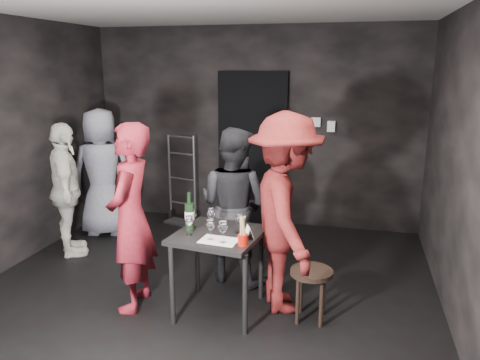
% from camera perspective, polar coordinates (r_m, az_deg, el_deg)
% --- Properties ---
extents(floor, '(4.50, 5.00, 0.02)m').
position_cam_1_polar(floor, '(4.57, -5.54, -14.78)').
color(floor, black).
rests_on(floor, ground).
extents(wall_back, '(4.50, 0.04, 2.70)m').
position_cam_1_polar(wall_back, '(6.47, 1.68, 6.47)').
color(wall_back, black).
rests_on(wall_back, ground).
extents(wall_right, '(0.04, 5.00, 2.70)m').
position_cam_1_polar(wall_right, '(3.94, 26.41, 0.17)').
color(wall_right, black).
rests_on(wall_right, ground).
extents(doorway, '(0.95, 0.10, 2.10)m').
position_cam_1_polar(doorway, '(6.45, 1.55, 3.76)').
color(doorway, black).
rests_on(doorway, ground).
extents(wallbox_upper, '(0.12, 0.06, 0.12)m').
position_cam_1_polar(wallbox_upper, '(6.28, 9.24, 6.99)').
color(wallbox_upper, '#B7B7B2').
rests_on(wallbox_upper, wall_back).
extents(wallbox_lower, '(0.10, 0.06, 0.14)m').
position_cam_1_polar(wallbox_lower, '(6.27, 11.05, 6.44)').
color(wallbox_lower, '#B7B7B2').
rests_on(wallbox_lower, wall_back).
extents(hand_truck, '(0.41, 0.35, 1.24)m').
position_cam_1_polar(hand_truck, '(6.71, -7.10, -3.20)').
color(hand_truck, '#B2B2B7').
rests_on(hand_truck, floor).
extents(tasting_table, '(0.72, 0.72, 0.75)m').
position_cam_1_polar(tasting_table, '(4.17, -2.63, -7.73)').
color(tasting_table, black).
rests_on(tasting_table, floor).
extents(stool, '(0.37, 0.37, 0.47)m').
position_cam_1_polar(stool, '(4.18, 8.69, -11.90)').
color(stool, black).
rests_on(stool, floor).
extents(server_red, '(0.56, 0.77, 1.95)m').
position_cam_1_polar(server_red, '(4.27, -13.26, -2.99)').
color(server_red, maroon).
rests_on(server_red, floor).
extents(woman_black, '(0.92, 0.68, 1.69)m').
position_cam_1_polar(woman_black, '(4.74, -0.77, -2.53)').
color(woman_black, black).
rests_on(woman_black, floor).
extents(man_maroon, '(1.12, 1.54, 2.17)m').
position_cam_1_polar(man_maroon, '(4.12, 5.61, -1.68)').
color(man_maroon, maroon).
rests_on(man_maroon, floor).
extents(bystander_cream, '(0.93, 1.03, 1.62)m').
position_cam_1_polar(bystander_cream, '(5.72, -20.47, -0.90)').
color(bystander_cream, white).
rests_on(bystander_cream, floor).
extents(bystander_grey, '(0.98, 0.66, 1.83)m').
position_cam_1_polar(bystander_grey, '(6.27, -16.46, 1.63)').
color(bystander_grey, gray).
rests_on(bystander_grey, floor).
extents(tasting_mat, '(0.33, 0.24, 0.00)m').
position_cam_1_polar(tasting_mat, '(3.96, -2.58, -7.39)').
color(tasting_mat, white).
rests_on(tasting_mat, tasting_table).
extents(wine_glass_a, '(0.09, 0.09, 0.19)m').
position_cam_1_polar(wine_glass_a, '(4.07, -6.21, -5.40)').
color(wine_glass_a, white).
rests_on(wine_glass_a, tasting_table).
extents(wine_glass_b, '(0.09, 0.09, 0.19)m').
position_cam_1_polar(wine_glass_b, '(4.26, -5.75, -4.57)').
color(wine_glass_b, white).
rests_on(wine_glass_b, tasting_table).
extents(wine_glass_c, '(0.08, 0.08, 0.20)m').
position_cam_1_polar(wine_glass_c, '(4.23, -3.53, -4.55)').
color(wine_glass_c, white).
rests_on(wine_glass_c, tasting_table).
extents(wine_glass_d, '(0.10, 0.10, 0.20)m').
position_cam_1_polar(wine_glass_d, '(3.95, -3.62, -5.93)').
color(wine_glass_d, white).
rests_on(wine_glass_d, tasting_table).
extents(wine_glass_e, '(0.11, 0.11, 0.21)m').
position_cam_1_polar(wine_glass_e, '(3.88, -2.09, -6.20)').
color(wine_glass_e, white).
rests_on(wine_glass_e, tasting_table).
extents(wine_glass_f, '(0.08, 0.08, 0.18)m').
position_cam_1_polar(wine_glass_f, '(4.09, -0.16, -5.30)').
color(wine_glass_f, white).
rests_on(wine_glass_f, tasting_table).
extents(wine_bottle, '(0.08, 0.08, 0.34)m').
position_cam_1_polar(wine_bottle, '(4.19, -6.18, -4.33)').
color(wine_bottle, black).
rests_on(wine_bottle, tasting_table).
extents(breadstick_cup, '(0.09, 0.09, 0.27)m').
position_cam_1_polar(breadstick_cup, '(3.82, 0.35, -6.30)').
color(breadstick_cup, '#AF1206').
rests_on(breadstick_cup, tasting_table).
extents(reserved_card, '(0.13, 0.15, 0.10)m').
position_cam_1_polar(reserved_card, '(4.00, 0.88, -6.37)').
color(reserved_card, white).
rests_on(reserved_card, tasting_table).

